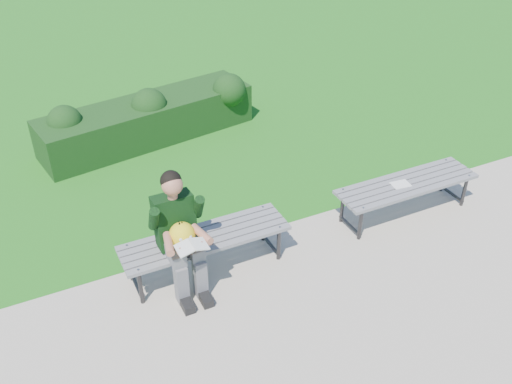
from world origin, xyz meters
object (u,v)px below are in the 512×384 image
object	(u,v)px
paper_sheet	(401,184)
hedge	(149,117)
bench_left	(205,240)
bench_right	(407,186)
seated_boy	(179,231)

from	to	relation	value
paper_sheet	hedge	bearing A→B (deg)	122.83
bench_left	bench_right	size ratio (longest dim) A/B	1.00
hedge	bench_right	size ratio (longest dim) A/B	1.86
bench_right	paper_sheet	world-z (taller)	bench_right
seated_boy	paper_sheet	size ratio (longest dim) A/B	5.56
bench_left	bench_right	xyz separation A→B (m)	(2.57, -0.09, 0.00)
bench_left	paper_sheet	world-z (taller)	bench_left
bench_left	bench_right	world-z (taller)	same
bench_right	seated_boy	world-z (taller)	seated_boy
bench_right	bench_left	bearing A→B (deg)	177.92
hedge	bench_right	distance (m)	3.95
hedge	paper_sheet	distance (m)	3.90
bench_left	paper_sheet	size ratio (longest dim) A/B	7.61
hedge	bench_right	bearing A→B (deg)	-55.95
hedge	bench_left	world-z (taller)	hedge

